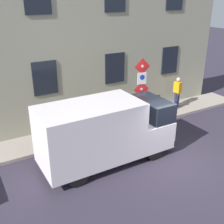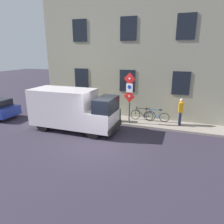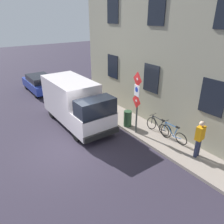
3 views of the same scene
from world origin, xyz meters
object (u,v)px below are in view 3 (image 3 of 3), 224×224
object	(u,v)px
litter_bin	(128,119)
bicycle_black	(158,126)
delivery_van	(75,102)
bicycle_blue	(172,134)
sign_post_stacked	(137,96)
parked_hatchback	(40,83)
pedestrian	(199,138)

from	to	relation	value
litter_bin	bicycle_black	bearing A→B (deg)	-61.53
delivery_van	bicycle_blue	world-z (taller)	delivery_van
sign_post_stacked	bicycle_blue	bearing A→B (deg)	-59.07
parked_hatchback	litter_bin	distance (m)	9.30
bicycle_black	litter_bin	size ratio (longest dim) A/B	1.90
sign_post_stacked	parked_hatchback	world-z (taller)	sign_post_stacked
bicycle_blue	parked_hatchback	bearing A→B (deg)	11.49
bicycle_black	sign_post_stacked	bearing A→B (deg)	54.27
parked_hatchback	litter_bin	world-z (taller)	parked_hatchback
delivery_van	bicycle_blue	distance (m)	5.56
parked_hatchback	bicycle_black	world-z (taller)	parked_hatchback
parked_hatchback	litter_bin	size ratio (longest dim) A/B	4.45
delivery_van	bicycle_black	bearing A→B (deg)	37.21
sign_post_stacked	bicycle_black	distance (m)	2.07
delivery_van	bicycle_blue	size ratio (longest dim) A/B	3.12
sign_post_stacked	bicycle_blue	distance (m)	2.54
pedestrian	litter_bin	size ratio (longest dim) A/B	1.91
delivery_van	litter_bin	xyz separation A→B (m)	(2.05, -2.23, -0.74)
parked_hatchback	pedestrian	xyz separation A→B (m)	(2.59, -13.06, 0.34)
sign_post_stacked	parked_hatchback	bearing A→B (deg)	100.03
pedestrian	sign_post_stacked	bearing A→B (deg)	8.50
sign_post_stacked	pedestrian	size ratio (longest dim) A/B	1.84
parked_hatchback	litter_bin	bearing A→B (deg)	-168.37
parked_hatchback	bicycle_blue	distance (m)	11.87
sign_post_stacked	parked_hatchback	distance (m)	10.18
sign_post_stacked	bicycle_blue	world-z (taller)	sign_post_stacked
bicycle_black	litter_bin	distance (m)	1.75
bicycle_blue	litter_bin	world-z (taller)	litter_bin
bicycle_blue	pedestrian	bearing A→B (deg)	172.77
sign_post_stacked	delivery_van	bearing A→B (deg)	122.03
bicycle_black	parked_hatchback	bearing A→B (deg)	15.06
sign_post_stacked	litter_bin	world-z (taller)	sign_post_stacked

